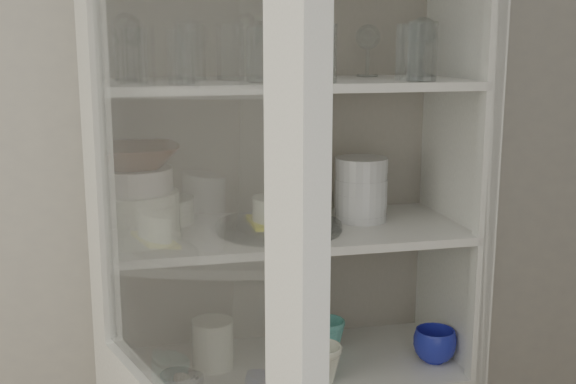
{
  "coord_description": "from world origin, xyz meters",
  "views": [
    {
      "loc": [
        -0.23,
        -0.59,
        1.76
      ],
      "look_at": [
        0.2,
        1.27,
        1.36
      ],
      "focal_mm": 45.0,
      "sensor_mm": 36.0,
      "label": 1
    }
  ],
  "objects_px": {
    "mug_blue": "(435,345)",
    "teal_jar": "(297,342)",
    "pantry_cabinet": "(283,328)",
    "plate_stack_back": "(158,210)",
    "goblet_2": "(368,48)",
    "measuring_cups": "(177,380)",
    "plate_stack_front": "(135,216)",
    "grey_bowl_stack": "(361,189)",
    "glass_platter": "(279,227)",
    "mug_white": "(321,364)",
    "goblet_1": "(269,46)",
    "goblet_0": "(127,44)",
    "goblet_3": "(423,44)",
    "cream_bowl": "(133,180)",
    "white_canister": "(213,344)",
    "mug_teal": "(327,336)",
    "yellow_trivet": "(279,221)",
    "white_ramekin": "(279,208)",
    "terracotta_bowl": "(132,157)"
  },
  "relations": [
    {
      "from": "mug_blue",
      "to": "teal_jar",
      "type": "height_order",
      "value": "teal_jar"
    },
    {
      "from": "pantry_cabinet",
      "to": "teal_jar",
      "type": "bearing_deg",
      "value": -61.67
    },
    {
      "from": "plate_stack_back",
      "to": "goblet_2",
      "type": "bearing_deg",
      "value": -1.88
    },
    {
      "from": "teal_jar",
      "to": "measuring_cups",
      "type": "height_order",
      "value": "teal_jar"
    },
    {
      "from": "plate_stack_front",
      "to": "grey_bowl_stack",
      "type": "distance_m",
      "value": 0.63
    },
    {
      "from": "mug_blue",
      "to": "grey_bowl_stack",
      "type": "bearing_deg",
      "value": 144.93
    },
    {
      "from": "goblet_2",
      "to": "glass_platter",
      "type": "distance_m",
      "value": 0.57
    },
    {
      "from": "mug_white",
      "to": "goblet_1",
      "type": "bearing_deg",
      "value": 106.35
    },
    {
      "from": "glass_platter",
      "to": "mug_blue",
      "type": "bearing_deg",
      "value": -7.12
    },
    {
      "from": "goblet_2",
      "to": "goblet_0",
      "type": "bearing_deg",
      "value": -176.65
    },
    {
      "from": "goblet_3",
      "to": "cream_bowl",
      "type": "xyz_separation_m",
      "value": [
        -0.82,
        -0.12,
        -0.33
      ]
    },
    {
      "from": "goblet_2",
      "to": "cream_bowl",
      "type": "bearing_deg",
      "value": -167.03
    },
    {
      "from": "goblet_1",
      "to": "glass_platter",
      "type": "bearing_deg",
      "value": -90.04
    },
    {
      "from": "mug_white",
      "to": "teal_jar",
      "type": "xyz_separation_m",
      "value": [
        -0.03,
        0.15,
        0.0
      ]
    },
    {
      "from": "teal_jar",
      "to": "white_canister",
      "type": "xyz_separation_m",
      "value": [
        -0.24,
        0.01,
        0.02
      ]
    },
    {
      "from": "mug_white",
      "to": "measuring_cups",
      "type": "bearing_deg",
      "value": 165.52
    },
    {
      "from": "goblet_2",
      "to": "measuring_cups",
      "type": "bearing_deg",
      "value": -161.7
    },
    {
      "from": "goblet_3",
      "to": "grey_bowl_stack",
      "type": "distance_m",
      "value": 0.45
    },
    {
      "from": "glass_platter",
      "to": "mug_teal",
      "type": "relative_size",
      "value": 3.17
    },
    {
      "from": "goblet_2",
      "to": "measuring_cups",
      "type": "xyz_separation_m",
      "value": [
        -0.58,
        -0.19,
        -0.86
      ]
    },
    {
      "from": "yellow_trivet",
      "to": "teal_jar",
      "type": "relative_size",
      "value": 1.45
    },
    {
      "from": "measuring_cups",
      "to": "white_ramekin",
      "type": "bearing_deg",
      "value": 9.6
    },
    {
      "from": "goblet_3",
      "to": "white_ramekin",
      "type": "distance_m",
      "value": 0.63
    },
    {
      "from": "plate_stack_back",
      "to": "pantry_cabinet",
      "type": "bearing_deg",
      "value": -11.03
    },
    {
      "from": "glass_platter",
      "to": "white_canister",
      "type": "bearing_deg",
      "value": 163.94
    },
    {
      "from": "cream_bowl",
      "to": "glass_platter",
      "type": "bearing_deg",
      "value": 1.72
    },
    {
      "from": "grey_bowl_stack",
      "to": "teal_jar",
      "type": "height_order",
      "value": "grey_bowl_stack"
    },
    {
      "from": "plate_stack_back",
      "to": "mug_white",
      "type": "relative_size",
      "value": 1.79
    },
    {
      "from": "teal_jar",
      "to": "mug_blue",
      "type": "bearing_deg",
      "value": -14.49
    },
    {
      "from": "goblet_1",
      "to": "plate_stack_back",
      "type": "relative_size",
      "value": 0.86
    },
    {
      "from": "glass_platter",
      "to": "mug_white",
      "type": "height_order",
      "value": "glass_platter"
    },
    {
      "from": "plate_stack_back",
      "to": "mug_white",
      "type": "height_order",
      "value": "plate_stack_back"
    },
    {
      "from": "goblet_3",
      "to": "cream_bowl",
      "type": "bearing_deg",
      "value": -171.51
    },
    {
      "from": "plate_stack_front",
      "to": "white_ramekin",
      "type": "relative_size",
      "value": 1.61
    },
    {
      "from": "yellow_trivet",
      "to": "white_ramekin",
      "type": "height_order",
      "value": "white_ramekin"
    },
    {
      "from": "goblet_2",
      "to": "mug_white",
      "type": "xyz_separation_m",
      "value": [
        -0.2,
        -0.25,
        -0.83
      ]
    },
    {
      "from": "terracotta_bowl",
      "to": "mug_white",
      "type": "xyz_separation_m",
      "value": [
        0.47,
        -0.1,
        -0.56
      ]
    },
    {
      "from": "measuring_cups",
      "to": "goblet_0",
      "type": "bearing_deg",
      "value": 120.68
    },
    {
      "from": "goblet_0",
      "to": "yellow_trivet",
      "type": "bearing_deg",
      "value": -15.33
    },
    {
      "from": "white_ramekin",
      "to": "measuring_cups",
      "type": "relative_size",
      "value": 1.54
    },
    {
      "from": "grey_bowl_stack",
      "to": "mug_white",
      "type": "distance_m",
      "value": 0.49
    },
    {
      "from": "yellow_trivet",
      "to": "grey_bowl_stack",
      "type": "distance_m",
      "value": 0.26
    },
    {
      "from": "cream_bowl",
      "to": "teal_jar",
      "type": "bearing_deg",
      "value": 7.13
    },
    {
      "from": "terracotta_bowl",
      "to": "mug_blue",
      "type": "relative_size",
      "value": 1.95
    },
    {
      "from": "goblet_2",
      "to": "terracotta_bowl",
      "type": "distance_m",
      "value": 0.73
    },
    {
      "from": "pantry_cabinet",
      "to": "plate_stack_front",
      "type": "relative_size",
      "value": 9.21
    },
    {
      "from": "plate_stack_back",
      "to": "mug_teal",
      "type": "relative_size",
      "value": 1.86
    },
    {
      "from": "mug_blue",
      "to": "measuring_cups",
      "type": "height_order",
      "value": "mug_blue"
    },
    {
      "from": "cream_bowl",
      "to": "mug_blue",
      "type": "bearing_deg",
      "value": -3.07
    },
    {
      "from": "goblet_0",
      "to": "terracotta_bowl",
      "type": "distance_m",
      "value": 0.3
    }
  ]
}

